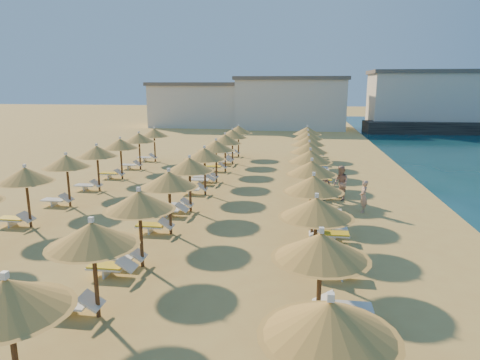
# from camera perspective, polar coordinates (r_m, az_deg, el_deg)

# --- Properties ---
(ground) EXTENTS (220.00, 220.00, 0.00)m
(ground) POSITION_cam_1_polar(r_m,az_deg,el_deg) (18.92, 0.77, -6.56)
(ground) COLOR tan
(ground) RESTS_ON ground
(hotel_blocks) EXTENTS (47.15, 10.29, 8.10)m
(hotel_blocks) POSITION_cam_1_polar(r_m,az_deg,el_deg) (62.80, 9.53, 10.17)
(hotel_blocks) COLOR beige
(hotel_blocks) RESTS_ON ground
(parasol_row_east) EXTENTS (2.45, 35.96, 2.85)m
(parasol_row_east) POSITION_cam_1_polar(r_m,az_deg,el_deg) (20.40, 9.52, 1.48)
(parasol_row_east) COLOR brown
(parasol_row_east) RESTS_ON ground
(parasol_row_west) EXTENTS (2.45, 35.96, 2.85)m
(parasol_row_west) POSITION_cam_1_polar(r_m,az_deg,el_deg) (21.07, -6.74, 1.92)
(parasol_row_west) COLOR brown
(parasol_row_west) RESTS_ON ground
(parasol_row_inland) EXTENTS (2.45, 25.91, 2.85)m
(parasol_row_inland) POSITION_cam_1_polar(r_m,az_deg,el_deg) (24.98, -20.23, 2.91)
(parasol_row_inland) COLOR brown
(parasol_row_inland) RESTS_ON ground
(loungers) EXTENTS (15.36, 35.03, 0.66)m
(loungers) POSITION_cam_1_polar(r_m,az_deg,el_deg) (21.52, -3.72, -3.23)
(loungers) COLOR silver
(loungers) RESTS_ON ground
(beachgoer_a) EXTENTS (0.46, 0.63, 1.62)m
(beachgoer_a) POSITION_cam_1_polar(r_m,az_deg,el_deg) (21.97, 16.15, -2.12)
(beachgoer_a) COLOR tan
(beachgoer_a) RESTS_ON ground
(beachgoer_c) EXTENTS (0.96, 0.75, 1.52)m
(beachgoer_c) POSITION_cam_1_polar(r_m,az_deg,el_deg) (23.91, 11.10, -0.80)
(beachgoer_c) COLOR tan
(beachgoer_c) RESTS_ON ground
(beachgoer_b) EXTENTS (1.01, 1.12, 1.90)m
(beachgoer_b) POSITION_cam_1_polar(r_m,az_deg,el_deg) (23.99, 13.30, -0.40)
(beachgoer_b) COLOR tan
(beachgoer_b) RESTS_ON ground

